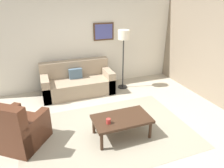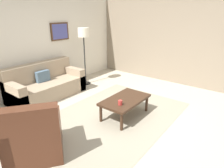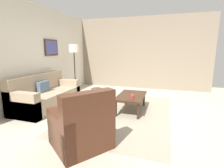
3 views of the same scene
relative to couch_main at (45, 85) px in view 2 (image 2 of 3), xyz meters
name	(u,v)px [view 2 (image 2 of 3)]	position (x,y,z in m)	size (l,w,h in m)	color
ground_plane	(112,117)	(0.19, -2.10, -0.30)	(8.00, 8.00, 0.00)	#B2A893
rear_partition	(36,41)	(0.19, 0.50, 1.10)	(6.00, 0.12, 2.80)	silver
stone_feature_panel	(172,38)	(3.19, -2.10, 1.10)	(0.12, 5.20, 2.80)	gray
area_rug	(112,117)	(0.19, -2.10, -0.29)	(3.35, 2.26, 0.01)	gray
couch_main	(45,85)	(0.00, 0.00, 0.00)	(1.94, 0.89, 0.88)	gray
armchair_leather	(34,139)	(-1.47, -1.91, 0.01)	(1.12, 1.12, 0.95)	#4C2819
coffee_table	(125,101)	(0.41, -2.29, 0.06)	(1.10, 0.64, 0.41)	#382316
cup	(120,103)	(0.11, -2.38, 0.16)	(0.08, 0.08, 0.09)	#B2332D
lamp_standing	(84,38)	(1.34, -0.17, 1.11)	(0.32, 0.32, 1.71)	black
framed_artwork	(60,31)	(0.95, 0.41, 1.30)	(0.61, 0.04, 0.50)	#472D1C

